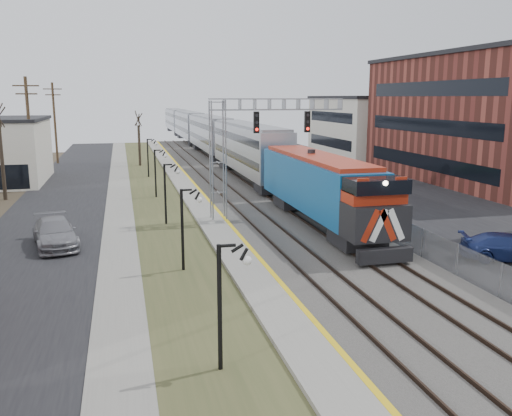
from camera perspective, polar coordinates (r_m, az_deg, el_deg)
name	(u,v)px	position (r m, az deg, el deg)	size (l,w,h in m)	color
street_west	(57,209)	(43.11, -20.19, -0.09)	(7.00, 120.00, 0.04)	black
sidewalk	(119,206)	(42.83, -14.20, 0.23)	(2.00, 120.00, 0.08)	gray
grass_median	(159,204)	(42.91, -10.20, 0.41)	(4.00, 120.00, 0.06)	#3E4524
platform	(197,201)	(43.18, -6.23, 0.72)	(2.00, 120.00, 0.24)	gray
ballast_bed	(258,199)	(44.12, 0.22, 0.99)	(8.00, 120.00, 0.20)	#595651
parking_lot	(392,193)	(48.44, 14.12, 1.50)	(16.00, 120.00, 0.04)	black
platform_edge	(208,199)	(43.28, -5.08, 0.94)	(0.24, 120.00, 0.01)	gold
track_near	(234,198)	(43.65, -2.33, 1.10)	(1.58, 120.00, 0.15)	#2D2119
track_far	(276,196)	(44.47, 2.09, 1.30)	(1.58, 120.00, 0.15)	#2D2119
train	(206,134)	(79.93, -5.25, 7.76)	(3.00, 108.65, 5.33)	#125592
signal_gantry	(243,138)	(36.00, -1.35, 7.40)	(9.00, 1.07, 8.15)	gray
lampposts	(182,229)	(26.21, -7.83, -2.23)	(0.14, 62.14, 4.00)	black
fence	(307,188)	(45.19, 5.39, 2.10)	(0.04, 120.00, 1.60)	gray
bare_trees	(45,167)	(46.68, -21.35, 4.01)	(12.30, 42.30, 5.95)	#382D23
car_lot_d	(509,248)	(30.47, 25.05, -3.83)	(1.92, 4.72, 1.37)	navy
car_lot_e	(359,195)	(43.32, 10.78, 1.35)	(1.58, 3.92, 1.34)	slate
car_lot_f	(310,175)	(53.77, 5.68, 3.48)	(1.44, 4.12, 1.36)	#0E4620
car_street_b	(55,233)	(32.18, -20.40, -2.53)	(2.15, 5.29, 1.53)	gray
car_lot_g	(331,173)	(54.88, 7.94, 3.63)	(1.53, 4.38, 1.44)	#0C3E17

